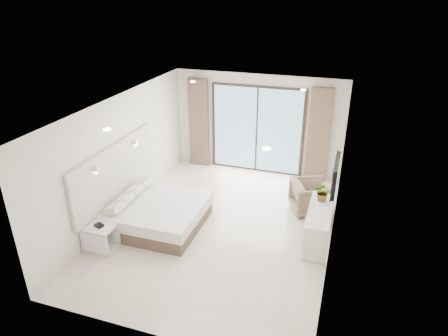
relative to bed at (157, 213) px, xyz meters
The scene contains 8 objects.
ground 1.42m from the bed, 15.22° to the left, with size 6.20×6.20×0.00m, color beige.
room_shell 2.03m from the bed, 43.29° to the left, with size 4.62×6.22×2.72m.
bed is the anchor object (origin of this frame).
nightstand 1.30m from the bed, 119.74° to the right, with size 0.58×0.47×0.52m.
phone 1.33m from the bed, 119.29° to the right, with size 0.16×0.13×0.05m, color black.
console_desk 3.42m from the bed, ahead, with size 0.46×1.48×0.77m.
plant 3.53m from the bed, 13.47° to the left, with size 0.35×0.39×0.30m, color #33662D.
armchair 3.48m from the bed, 28.20° to the left, with size 0.79×0.74×0.81m, color #9A8565.
Camera 1 is at (2.36, -6.94, 4.78)m, focal length 32.00 mm.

